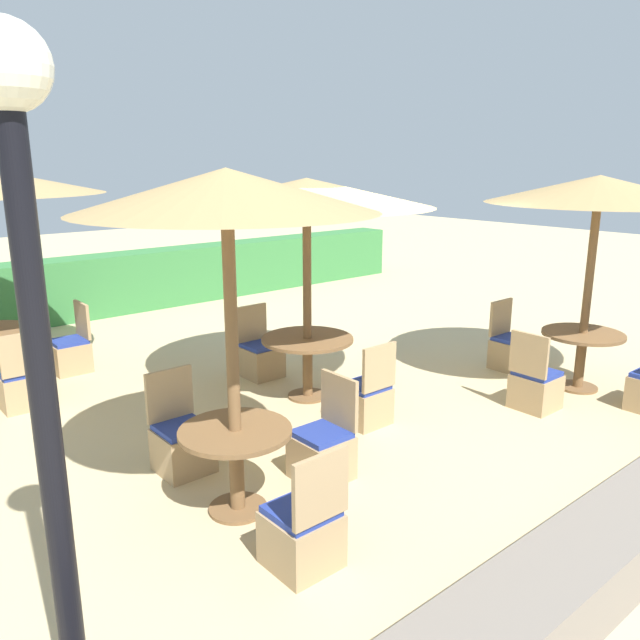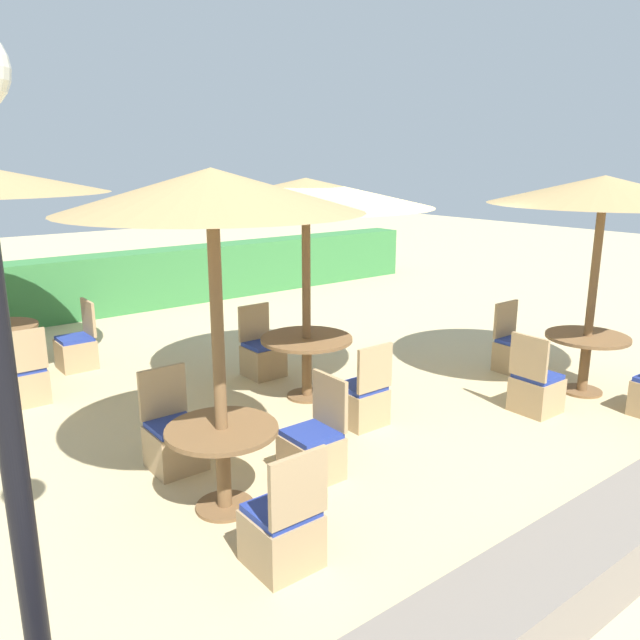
{
  "view_description": "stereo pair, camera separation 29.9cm",
  "coord_description": "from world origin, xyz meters",
  "px_view_note": "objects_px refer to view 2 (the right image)",
  "views": [
    {
      "loc": [
        -4.74,
        -4.98,
        2.79
      ],
      "look_at": [
        0.0,
        0.6,
        0.9
      ],
      "focal_mm": 35.0,
      "sensor_mm": 36.0,
      "label": 1
    },
    {
      "loc": [
        -4.51,
        -5.17,
        2.79
      ],
      "look_at": [
        0.0,
        0.6,
        0.9
      ],
      "focal_mm": 35.0,
      "sensor_mm": 36.0,
      "label": 2
    }
  ],
  "objects_px": {
    "patio_chair_back_left_east": "(77,350)",
    "patio_chair_back_left_south": "(25,382)",
    "round_table_center": "(307,350)",
    "round_table_back_left": "(0,341)",
    "patio_chair_front_right_west": "(536,390)",
    "patio_chair_front_left_north": "(174,441)",
    "parasol_front_right": "(604,191)",
    "patio_chair_center_south": "(362,401)",
    "patio_chair_center_north": "(262,356)",
    "patio_chair_front_right_north": "(515,352)",
    "patio_chair_front_left_east": "(313,450)",
    "patio_chair_front_left_south": "(283,532)",
    "parasol_front_left": "(212,193)",
    "round_table_front_right": "(586,349)",
    "round_table_front_left": "(223,449)",
    "parasol_center": "(306,193)"
  },
  "relations": [
    {
      "from": "patio_chair_center_south",
      "to": "patio_chair_center_north",
      "type": "height_order",
      "value": "same"
    },
    {
      "from": "round_table_front_right",
      "to": "parasol_front_left",
      "type": "bearing_deg",
      "value": 175.25
    },
    {
      "from": "parasol_front_right",
      "to": "patio_chair_front_right_north",
      "type": "height_order",
      "value": "parasol_front_right"
    },
    {
      "from": "round_table_center",
      "to": "patio_chair_center_south",
      "type": "relative_size",
      "value": 1.17
    },
    {
      "from": "patio_chair_front_left_east",
      "to": "round_table_front_right",
      "type": "distance_m",
      "value": 3.93
    },
    {
      "from": "round_table_center",
      "to": "round_table_front_left",
      "type": "bearing_deg",
      "value": -142.18
    },
    {
      "from": "patio_chair_back_left_east",
      "to": "patio_chair_back_left_south",
      "type": "relative_size",
      "value": 1.0
    },
    {
      "from": "parasol_front_left",
      "to": "parasol_front_right",
      "type": "bearing_deg",
      "value": -4.75
    },
    {
      "from": "patio_chair_front_left_north",
      "to": "parasol_front_right",
      "type": "xyz_separation_m",
      "value": [
        4.81,
        -1.3,
        2.18
      ]
    },
    {
      "from": "parasol_front_left",
      "to": "round_table_back_left",
      "type": "xyz_separation_m",
      "value": [
        -0.74,
        4.35,
        -1.99
      ]
    },
    {
      "from": "round_table_front_right",
      "to": "patio_chair_back_left_south",
      "type": "height_order",
      "value": "patio_chair_back_left_south"
    },
    {
      "from": "patio_chair_front_left_east",
      "to": "round_table_front_right",
      "type": "height_order",
      "value": "patio_chair_front_left_east"
    },
    {
      "from": "patio_chair_center_south",
      "to": "patio_chair_front_right_north",
      "type": "distance_m",
      "value": 2.8
    },
    {
      "from": "round_table_front_left",
      "to": "round_table_back_left",
      "type": "height_order",
      "value": "round_table_back_left"
    },
    {
      "from": "patio_chair_center_north",
      "to": "parasol_front_left",
      "type": "xyz_separation_m",
      "value": [
        -2.03,
        -2.56,
        2.29
      ]
    },
    {
      "from": "patio_chair_front_left_south",
      "to": "parasol_front_right",
      "type": "xyz_separation_m",
      "value": [
        4.84,
        0.51,
        2.18
      ]
    },
    {
      "from": "patio_chair_front_left_south",
      "to": "patio_chair_front_right_north",
      "type": "xyz_separation_m",
      "value": [
        4.86,
        1.51,
        0.0
      ]
    },
    {
      "from": "patio_chair_front_left_east",
      "to": "patio_chair_center_north",
      "type": "bearing_deg",
      "value": -23.72
    },
    {
      "from": "patio_chair_front_left_north",
      "to": "round_table_back_left",
      "type": "relative_size",
      "value": 1.0
    },
    {
      "from": "parasol_front_left",
      "to": "patio_chair_back_left_east",
      "type": "relative_size",
      "value": 2.94
    },
    {
      "from": "patio_chair_front_right_west",
      "to": "patio_chair_back_left_south",
      "type": "distance_m",
      "value": 5.91
    },
    {
      "from": "patio_chair_front_left_north",
      "to": "patio_chair_back_left_south",
      "type": "bearing_deg",
      "value": -74.89
    },
    {
      "from": "patio_chair_center_north",
      "to": "patio_chair_front_left_east",
      "type": "relative_size",
      "value": 1.0
    },
    {
      "from": "patio_chair_center_south",
      "to": "patio_chair_front_left_south",
      "type": "xyz_separation_m",
      "value": [
        -2.06,
        -1.48,
        0.0
      ]
    },
    {
      "from": "round_table_front_left",
      "to": "parasol_front_right",
      "type": "xyz_separation_m",
      "value": [
        4.8,
        -0.4,
        1.91
      ]
    },
    {
      "from": "patio_chair_center_south",
      "to": "patio_chair_back_left_east",
      "type": "bearing_deg",
      "value": 115.65
    },
    {
      "from": "patio_chair_back_left_east",
      "to": "patio_chair_front_right_west",
      "type": "bearing_deg",
      "value": -142.88
    },
    {
      "from": "patio_chair_front_left_east",
      "to": "patio_chair_front_right_west",
      "type": "xyz_separation_m",
      "value": [
        2.9,
        -0.36,
        0.0
      ]
    },
    {
      "from": "parasol_center",
      "to": "patio_chair_back_left_east",
      "type": "bearing_deg",
      "value": 123.27
    },
    {
      "from": "patio_chair_front_left_north",
      "to": "patio_chair_front_right_north",
      "type": "relative_size",
      "value": 1.0
    },
    {
      "from": "patio_chair_back_left_east",
      "to": "round_table_center",
      "type": "bearing_deg",
      "value": -146.73
    },
    {
      "from": "patio_chair_center_north",
      "to": "patio_chair_back_left_south",
      "type": "bearing_deg",
      "value": -18.1
    },
    {
      "from": "patio_chair_front_left_north",
      "to": "round_table_front_right",
      "type": "bearing_deg",
      "value": 164.83
    },
    {
      "from": "patio_chair_front_left_east",
      "to": "parasol_front_right",
      "type": "relative_size",
      "value": 0.36
    },
    {
      "from": "parasol_center",
      "to": "patio_chair_front_right_north",
      "type": "height_order",
      "value": "parasol_center"
    },
    {
      "from": "patio_chair_front_left_east",
      "to": "round_table_back_left",
      "type": "bearing_deg",
      "value": 20.45
    },
    {
      "from": "patio_chair_front_left_north",
      "to": "parasol_front_right",
      "type": "relative_size",
      "value": 0.36
    },
    {
      "from": "patio_chair_center_south",
      "to": "patio_chair_front_right_west",
      "type": "xyz_separation_m",
      "value": [
        1.78,
        -0.96,
        0.0
      ]
    },
    {
      "from": "patio_chair_center_south",
      "to": "parasol_front_right",
      "type": "bearing_deg",
      "value": -19.14
    },
    {
      "from": "patio_chair_front_left_south",
      "to": "patio_chair_front_left_east",
      "type": "xyz_separation_m",
      "value": [
        0.94,
        0.88,
        0.0
      ]
    },
    {
      "from": "round_table_front_right",
      "to": "patio_chair_front_right_west",
      "type": "bearing_deg",
      "value": 179.61
    },
    {
      "from": "parasol_front_right",
      "to": "round_table_back_left",
      "type": "relative_size",
      "value": 2.81
    },
    {
      "from": "patio_chair_front_right_west",
      "to": "patio_chair_back_left_east",
      "type": "height_order",
      "value": "same"
    },
    {
      "from": "patio_chair_back_left_east",
      "to": "patio_chair_back_left_south",
      "type": "bearing_deg",
      "value": 136.03
    },
    {
      "from": "round_table_center",
      "to": "round_table_back_left",
      "type": "height_order",
      "value": "round_table_back_left"
    },
    {
      "from": "round_table_center",
      "to": "patio_chair_center_south",
      "type": "height_order",
      "value": "patio_chair_center_south"
    },
    {
      "from": "patio_chair_center_south",
      "to": "parasol_front_left",
      "type": "bearing_deg",
      "value": -164.29
    },
    {
      "from": "patio_chair_front_right_west",
      "to": "parasol_center",
      "type": "bearing_deg",
      "value": -138.0
    },
    {
      "from": "patio_chair_back_left_east",
      "to": "patio_chair_back_left_south",
      "type": "xyz_separation_m",
      "value": [
        -0.89,
        -0.92,
        0.0
      ]
    },
    {
      "from": "parasol_front_left",
      "to": "round_table_front_right",
      "type": "bearing_deg",
      "value": -4.75
    }
  ]
}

